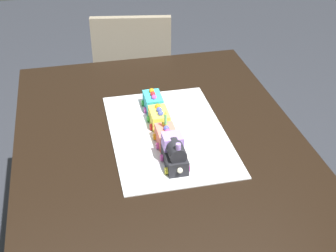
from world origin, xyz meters
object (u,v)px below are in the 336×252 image
Objects in this scene: cake_locomotive at (175,153)px; cake_car_flatbed_turquoise at (153,101)px; birthday_candle at (166,118)px; cake_car_gondola_lemon at (159,117)px; chair at (134,77)px; dining_table at (162,169)px; cake_car_tanker_coral at (166,136)px.

cake_locomotive is 0.37m from cake_car_flatbed_turquoise.
birthday_candle is (0.14, -0.00, 0.05)m from cake_locomotive.
chair is at bearing -2.49° from cake_car_gondola_lemon.
cake_car_gondola_lemon is (-0.91, 0.04, 0.30)m from chair.
chair is (1.03, -0.05, -0.16)m from dining_table.
cake_car_flatbed_turquoise is (-0.79, 0.04, 0.30)m from chair.
cake_locomotive is 0.15m from birthday_candle.
chair is at bearing -1.96° from cake_locomotive.
cake_car_tanker_coral is at bearing 180.00° from cake_car_gondola_lemon.
dining_table is at bearing 176.38° from cake_car_flatbed_turquoise.
cake_car_tanker_coral is (0.00, -0.02, 0.14)m from dining_table.
cake_locomotive is 2.76× the size of birthday_candle.
chair is 1.09m from birthday_candle.
birthday_candle reaches higher than cake_car_flatbed_turquoise.
birthday_candle reaches higher than chair.
cake_locomotive reaches higher than cake_car_flatbed_turquoise.
cake_locomotive is 1.40× the size of cake_car_flatbed_turquoise.
dining_table is 0.19m from cake_car_gondola_lemon.
dining_table is 0.28m from cake_car_flatbed_turquoise.
birthday_candle is (-0.11, 0.00, 0.07)m from cake_car_gondola_lemon.
cake_locomotive is 1.40× the size of cake_car_gondola_lemon.
cake_locomotive is (-0.12, -0.02, 0.16)m from dining_table.
birthday_candle is (0.01, 0.00, 0.07)m from cake_car_tanker_coral.
cake_car_tanker_coral is at bearing -72.27° from dining_table.
cake_locomotive reaches higher than cake_car_gondola_lemon.
cake_car_gondola_lemon is at bearing -0.00° from cake_locomotive.
cake_car_gondola_lemon is 0.12m from cake_car_flatbed_turquoise.
cake_car_tanker_coral is 1.00× the size of cake_car_gondola_lemon.
cake_car_gondola_lemon is 1.97× the size of birthday_candle.
birthday_candle reaches higher than cake_car_tanker_coral.
chair is 0.85m from cake_car_flatbed_turquoise.
cake_locomotive is at bearing 97.74° from chair.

